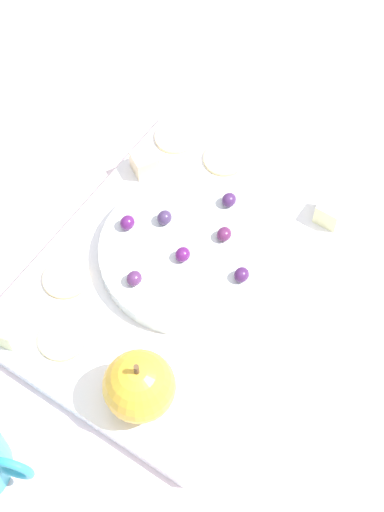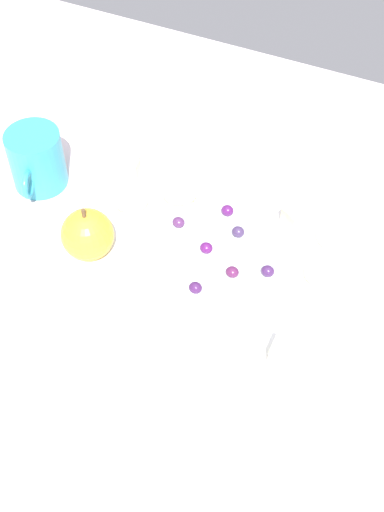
{
  "view_description": "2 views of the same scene",
  "coord_description": "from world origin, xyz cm",
  "px_view_note": "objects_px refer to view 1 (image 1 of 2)",
  "views": [
    {
      "loc": [
        -29.3,
        -21.11,
        74.8
      ],
      "look_at": [
        4.73,
        1.46,
        6.71
      ],
      "focal_mm": 53.58,
      "sensor_mm": 36.0,
      "label": 1
    },
    {
      "loc": [
        25.73,
        -50.38,
        75.5
      ],
      "look_at": [
        3.21,
        -0.16,
        7.69
      ],
      "focal_mm": 48.82,
      "sensor_mm": 36.0,
      "label": 2
    }
  ],
  "objects_px": {
    "grape_3": "(229,200)",
    "grape_0": "(165,218)",
    "grape_2": "(134,278)",
    "platter": "(174,275)",
    "cracker_0": "(224,159)",
    "grape_5": "(183,254)",
    "grape_1": "(242,275)",
    "cheese_cube_0": "(5,330)",
    "cracker_3": "(176,137)",
    "grape_4": "(224,234)",
    "apple_whole": "(139,386)",
    "cracker_1": "(66,278)",
    "cracker_2": "(62,339)",
    "serving_dish": "(188,252)",
    "cheese_cube_2": "(330,212)",
    "cheese_cube_1": "(145,163)",
    "grape_6": "(127,223)"
  },
  "relations": [
    {
      "from": "apple_whole",
      "to": "platter",
      "type": "bearing_deg",
      "value": 21.75
    },
    {
      "from": "cracker_0",
      "to": "grape_4",
      "type": "relative_size",
      "value": 2.92
    },
    {
      "from": "cracker_3",
      "to": "cheese_cube_1",
      "type": "bearing_deg",
      "value": 176.94
    },
    {
      "from": "cheese_cube_0",
      "to": "cracker_3",
      "type": "distance_m",
      "value": 0.31
    },
    {
      "from": "serving_dish",
      "to": "cracker_1",
      "type": "relative_size",
      "value": 3.83
    },
    {
      "from": "cracker_2",
      "to": "grape_5",
      "type": "relative_size",
      "value": 2.92
    },
    {
      "from": "grape_3",
      "to": "serving_dish",
      "type": "bearing_deg",
      "value": 175.2
    },
    {
      "from": "grape_3",
      "to": "grape_4",
      "type": "distance_m",
      "value": 0.04
    },
    {
      "from": "cracker_3",
      "to": "grape_2",
      "type": "height_order",
      "value": "grape_2"
    },
    {
      "from": "cracker_3",
      "to": "grape_1",
      "type": "relative_size",
      "value": 2.92
    },
    {
      "from": "serving_dish",
      "to": "cracker_0",
      "type": "relative_size",
      "value": 3.83
    },
    {
      "from": "cracker_2",
      "to": "grape_2",
      "type": "height_order",
      "value": "grape_2"
    },
    {
      "from": "grape_3",
      "to": "cheese_cube_0",
      "type": "bearing_deg",
      "value": 157.06
    },
    {
      "from": "platter",
      "to": "cracker_3",
      "type": "bearing_deg",
      "value": 33.65
    },
    {
      "from": "cheese_cube_2",
      "to": "cracker_2",
      "type": "height_order",
      "value": "cheese_cube_2"
    },
    {
      "from": "serving_dish",
      "to": "grape_5",
      "type": "bearing_deg",
      "value": -169.08
    },
    {
      "from": "cracker_0",
      "to": "grape_0",
      "type": "xyz_separation_m",
      "value": [
        -0.12,
        0.0,
        0.02
      ]
    },
    {
      "from": "grape_6",
      "to": "platter",
      "type": "bearing_deg",
      "value": -98.55
    },
    {
      "from": "cheese_cube_2",
      "to": "grape_2",
      "type": "bearing_deg",
      "value": 146.7
    },
    {
      "from": "cracker_2",
      "to": "apple_whole",
      "type": "bearing_deg",
      "value": -94.21
    },
    {
      "from": "cheese_cube_1",
      "to": "cracker_1",
      "type": "distance_m",
      "value": 0.17
    },
    {
      "from": "cracker_1",
      "to": "cracker_3",
      "type": "xyz_separation_m",
      "value": [
        0.22,
        0.01,
        0.0
      ]
    },
    {
      "from": "serving_dish",
      "to": "cheese_cube_0",
      "type": "relative_size",
      "value": 7.06
    },
    {
      "from": "grape_5",
      "to": "grape_6",
      "type": "bearing_deg",
      "value": 89.93
    },
    {
      "from": "grape_3",
      "to": "grape_5",
      "type": "bearing_deg",
      "value": 177.71
    },
    {
      "from": "cracker_1",
      "to": "grape_3",
      "type": "distance_m",
      "value": 0.19
    },
    {
      "from": "grape_5",
      "to": "grape_1",
      "type": "bearing_deg",
      "value": -78.36
    },
    {
      "from": "apple_whole",
      "to": "cracker_1",
      "type": "bearing_deg",
      "value": 65.88
    },
    {
      "from": "cheese_cube_0",
      "to": "cracker_2",
      "type": "relative_size",
      "value": 0.54
    },
    {
      "from": "cracker_0",
      "to": "grape_2",
      "type": "height_order",
      "value": "grape_2"
    },
    {
      "from": "cracker_3",
      "to": "grape_4",
      "type": "distance_m",
      "value": 0.16
    },
    {
      "from": "grape_4",
      "to": "grape_5",
      "type": "bearing_deg",
      "value": 153.21
    },
    {
      "from": "platter",
      "to": "serving_dish",
      "type": "relative_size",
      "value": 1.91
    },
    {
      "from": "cheese_cube_0",
      "to": "cheese_cube_2",
      "type": "height_order",
      "value": "same"
    },
    {
      "from": "grape_5",
      "to": "cracker_3",
      "type": "bearing_deg",
      "value": 36.73
    },
    {
      "from": "cheese_cube_1",
      "to": "grape_2",
      "type": "bearing_deg",
      "value": -148.23
    },
    {
      "from": "grape_3",
      "to": "grape_0",
      "type": "bearing_deg",
      "value": 141.98
    },
    {
      "from": "cracker_0",
      "to": "cracker_3",
      "type": "distance_m",
      "value": 0.07
    },
    {
      "from": "grape_2",
      "to": "platter",
      "type": "bearing_deg",
      "value": -26.51
    },
    {
      "from": "apple_whole",
      "to": "grape_1",
      "type": "distance_m",
      "value": 0.16
    },
    {
      "from": "cracker_3",
      "to": "grape_3",
      "type": "distance_m",
      "value": 0.12
    },
    {
      "from": "cheese_cube_2",
      "to": "grape_1",
      "type": "bearing_deg",
      "value": 163.94
    },
    {
      "from": "cheese_cube_0",
      "to": "grape_0",
      "type": "distance_m",
      "value": 0.2
    },
    {
      "from": "serving_dish",
      "to": "cheese_cube_2",
      "type": "height_order",
      "value": "cheese_cube_2"
    },
    {
      "from": "grape_1",
      "to": "grape_3",
      "type": "relative_size",
      "value": 1.0
    },
    {
      "from": "cracker_1",
      "to": "cracker_2",
      "type": "distance_m",
      "value": 0.07
    },
    {
      "from": "platter",
      "to": "cracker_3",
      "type": "distance_m",
      "value": 0.18
    },
    {
      "from": "platter",
      "to": "grape_5",
      "type": "distance_m",
      "value": 0.03
    },
    {
      "from": "serving_dish",
      "to": "grape_0",
      "type": "distance_m",
      "value": 0.04
    },
    {
      "from": "cracker_0",
      "to": "grape_5",
      "type": "xyz_separation_m",
      "value": [
        -0.15,
        -0.04,
        0.02
      ]
    }
  ]
}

